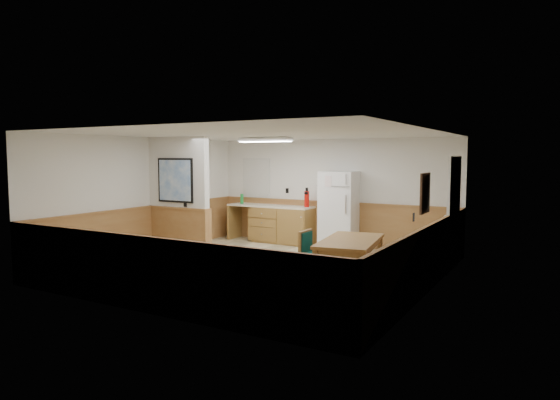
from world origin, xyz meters
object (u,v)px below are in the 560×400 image
Objects in this scene: refrigerator at (339,210)px; dining_chair at (311,252)px; dining_bench at (412,272)px; dining_table at (350,245)px; soap_bottle at (242,199)px; fire_extinguisher at (307,199)px.

refrigerator is 2.07× the size of dining_chair.
dining_bench is at bearing 1.93° from dining_chair.
soap_bottle is at bearing 135.54° from dining_table.
dining_chair is at bearing 179.08° from dining_bench.
refrigerator reaches higher than soap_bottle.
refrigerator is 3.82× the size of fire_extinguisher.
refrigerator is 1.16× the size of dining_bench.
fire_extinguisher is at bearing 118.56° from dining_table.
fire_extinguisher is (-2.29, 2.96, 0.45)m from dining_table.
refrigerator is at bearing -0.45° from soap_bottle.
refrigerator is at bearing 8.44° from fire_extinguisher.
refrigerator is 3.84m from dining_bench.
dining_table is (1.43, -2.88, -0.22)m from refrigerator.
fire_extinguisher is at bearing 118.37° from dining_chair.
soap_bottle reaches higher than dining_table.
refrigerator is at bearing 107.26° from dining_table.
refrigerator is 2.67m from soap_bottle.
dining_chair reaches higher than dining_table.
fire_extinguisher reaches higher than dining_bench.
dining_bench is 3.28× the size of fire_extinguisher.
dining_table is 2.10× the size of dining_chair.
soap_bottle is at bearing 176.01° from refrigerator.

